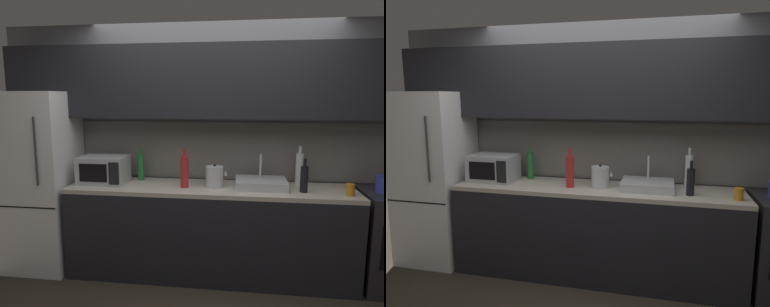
# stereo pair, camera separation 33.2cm
# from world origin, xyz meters

# --- Properties ---
(back_wall) EXTENTS (4.47, 0.44, 2.50)m
(back_wall) POSITION_xyz_m (0.00, 1.20, 1.55)
(back_wall) COLOR slate
(back_wall) RESTS_ON ground
(counter_run) EXTENTS (2.73, 0.60, 0.90)m
(counter_run) POSITION_xyz_m (0.00, 0.90, 0.45)
(counter_run) COLOR black
(counter_run) RESTS_ON ground
(refrigerator) EXTENTS (0.68, 0.69, 1.81)m
(refrigerator) POSITION_xyz_m (-1.75, 0.90, 0.90)
(refrigerator) COLOR white
(refrigerator) RESTS_ON ground
(microwave) EXTENTS (0.46, 0.35, 0.27)m
(microwave) POSITION_xyz_m (-1.07, 0.92, 1.04)
(microwave) COLOR #A8AAAF
(microwave) RESTS_ON counter_run
(sink_basin) EXTENTS (0.48, 0.38, 0.30)m
(sink_basin) POSITION_xyz_m (0.49, 0.93, 0.94)
(sink_basin) COLOR #ADAFB5
(sink_basin) RESTS_ON counter_run
(kettle) EXTENTS (0.20, 0.17, 0.23)m
(kettle) POSITION_xyz_m (0.05, 0.90, 1.00)
(kettle) COLOR #B7BABF
(kettle) RESTS_ON counter_run
(wine_bottle_clear) EXTENTS (0.07, 0.07, 0.38)m
(wine_bottle_clear) POSITION_xyz_m (0.87, 1.10, 1.06)
(wine_bottle_clear) COLOR silver
(wine_bottle_clear) RESTS_ON counter_run
(wine_bottle_green) EXTENTS (0.07, 0.07, 0.35)m
(wine_bottle_green) POSITION_xyz_m (-0.73, 1.08, 1.05)
(wine_bottle_green) COLOR #1E6B2D
(wine_bottle_green) RESTS_ON counter_run
(wine_bottle_dark) EXTENTS (0.07, 0.07, 0.31)m
(wine_bottle_dark) POSITION_xyz_m (0.86, 0.81, 1.03)
(wine_bottle_dark) COLOR black
(wine_bottle_dark) RESTS_ON counter_run
(wine_bottle_red) EXTENTS (0.08, 0.08, 0.37)m
(wine_bottle_red) POSITION_xyz_m (-0.23, 0.84, 1.06)
(wine_bottle_red) COLOR #A82323
(wine_bottle_red) RESTS_ON counter_run
(mug_amber) EXTENTS (0.07, 0.07, 0.11)m
(mug_amber) POSITION_xyz_m (1.25, 0.75, 0.95)
(mug_amber) COLOR #B27019
(mug_amber) RESTS_ON counter_run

